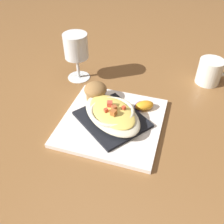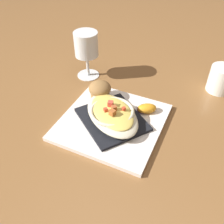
{
  "view_description": "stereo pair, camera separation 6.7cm",
  "coord_description": "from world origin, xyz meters",
  "px_view_note": "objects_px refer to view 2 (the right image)",
  "views": [
    {
      "loc": [
        -0.48,
        -0.17,
        0.49
      ],
      "look_at": [
        0.0,
        0.0,
        0.04
      ],
      "focal_mm": 40.71,
      "sensor_mm": 36.0,
      "label": 1
    },
    {
      "loc": [
        -0.45,
        -0.23,
        0.49
      ],
      "look_at": [
        0.0,
        0.0,
        0.04
      ],
      "focal_mm": 40.71,
      "sensor_mm": 36.0,
      "label": 2
    }
  ],
  "objects_px": {
    "coffee_mug": "(221,80)",
    "stemmed_glass": "(86,47)",
    "square_plate": "(112,122)",
    "muffin": "(100,90)",
    "orange_garnish": "(146,108)",
    "gratin_dish": "(112,113)"
  },
  "relations": [
    {
      "from": "muffin",
      "to": "orange_garnish",
      "type": "bearing_deg",
      "value": -87.54
    },
    {
      "from": "square_plate",
      "to": "gratin_dish",
      "type": "height_order",
      "value": "gratin_dish"
    },
    {
      "from": "square_plate",
      "to": "orange_garnish",
      "type": "height_order",
      "value": "orange_garnish"
    },
    {
      "from": "stemmed_glass",
      "to": "square_plate",
      "type": "bearing_deg",
      "value": -134.27
    },
    {
      "from": "orange_garnish",
      "to": "coffee_mug",
      "type": "xyz_separation_m",
      "value": [
        0.22,
        -0.17,
        0.01
      ]
    },
    {
      "from": "gratin_dish",
      "to": "stemmed_glass",
      "type": "xyz_separation_m",
      "value": [
        0.18,
        0.18,
        0.07
      ]
    },
    {
      "from": "gratin_dish",
      "to": "square_plate",
      "type": "bearing_deg",
      "value": 49.67
    },
    {
      "from": "orange_garnish",
      "to": "gratin_dish",
      "type": "bearing_deg",
      "value": 138.23
    },
    {
      "from": "stemmed_glass",
      "to": "gratin_dish",
      "type": "bearing_deg",
      "value": -134.26
    },
    {
      "from": "gratin_dish",
      "to": "muffin",
      "type": "distance_m",
      "value": 0.1
    },
    {
      "from": "square_plate",
      "to": "coffee_mug",
      "type": "distance_m",
      "value": 0.38
    },
    {
      "from": "orange_garnish",
      "to": "stemmed_glass",
      "type": "relative_size",
      "value": 0.42
    },
    {
      "from": "square_plate",
      "to": "muffin",
      "type": "xyz_separation_m",
      "value": [
        0.07,
        0.08,
        0.04
      ]
    },
    {
      "from": "muffin",
      "to": "gratin_dish",
      "type": "bearing_deg",
      "value": -133.06
    },
    {
      "from": "gratin_dish",
      "to": "muffin",
      "type": "relative_size",
      "value": 3.38
    },
    {
      "from": "gratin_dish",
      "to": "stemmed_glass",
      "type": "relative_size",
      "value": 1.44
    },
    {
      "from": "square_plate",
      "to": "orange_garnish",
      "type": "relative_size",
      "value": 4.06
    },
    {
      "from": "muffin",
      "to": "orange_garnish",
      "type": "xyz_separation_m",
      "value": [
        0.01,
        -0.14,
        -0.02
      ]
    },
    {
      "from": "coffee_mug",
      "to": "stemmed_glass",
      "type": "height_order",
      "value": "stemmed_glass"
    },
    {
      "from": "muffin",
      "to": "stemmed_glass",
      "type": "xyz_separation_m",
      "value": [
        0.11,
        0.11,
        0.07
      ]
    },
    {
      "from": "square_plate",
      "to": "stemmed_glass",
      "type": "xyz_separation_m",
      "value": [
        0.18,
        0.18,
        0.1
      ]
    },
    {
      "from": "square_plate",
      "to": "orange_garnish",
      "type": "distance_m",
      "value": 0.1
    }
  ]
}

